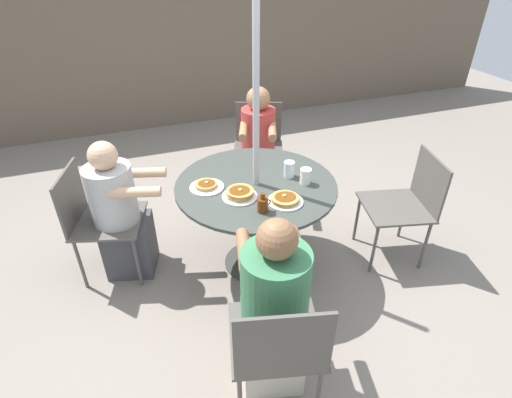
{
  "coord_description": "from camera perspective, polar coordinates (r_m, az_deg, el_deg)",
  "views": [
    {
      "loc": [
        -0.81,
        -2.26,
        2.17
      ],
      "look_at": [
        0.0,
        0.0,
        0.6
      ],
      "focal_mm": 28.0,
      "sensor_mm": 36.0,
      "label": 1
    }
  ],
  "objects": [
    {
      "name": "back_fence",
      "position": [
        5.54,
        -11.46,
        19.14
      ],
      "size": [
        10.0,
        0.06,
        1.78
      ],
      "primitive_type": "cube",
      "color": "brown",
      "rests_on": "ground"
    },
    {
      "name": "pancake_plate_c",
      "position": [
        2.64,
        -2.33,
        0.75
      ],
      "size": [
        0.24,
        0.24,
        0.06
      ],
      "color": "white",
      "rests_on": "patio_table"
    },
    {
      "name": "coffee_cup",
      "position": [
        2.79,
        7.09,
        3.25
      ],
      "size": [
        0.08,
        0.08,
        0.11
      ],
      "color": "white",
      "rests_on": "patio_table"
    },
    {
      "name": "patio_chair_north",
      "position": [
        3.23,
        20.82,
        -0.22
      ],
      "size": [
        0.57,
        0.57,
        0.86
      ],
      "rotation": [
        0.0,
        0.0,
        1.33
      ],
      "color": "#514C47",
      "rests_on": "ground"
    },
    {
      "name": "patio_chair_east",
      "position": [
        3.92,
        0.33,
        8.09
      ],
      "size": [
        0.61,
        0.61,
        0.86
      ],
      "rotation": [
        0.0,
        0.0,
        -3.51
      ],
      "color": "#514C47",
      "rests_on": "ground"
    },
    {
      "name": "drinking_glass_a",
      "position": [
        2.87,
        4.76,
        4.25
      ],
      "size": [
        0.08,
        0.08,
        0.12
      ],
      "primitive_type": "cylinder",
      "color": "silver",
      "rests_on": "patio_table"
    },
    {
      "name": "patio_chair_west",
      "position": [
        2.08,
        3.17,
        -19.88
      ],
      "size": [
        0.57,
        0.57,
        0.86
      ],
      "rotation": [
        0.0,
        0.0,
        -0.25
      ],
      "color": "#514C47",
      "rests_on": "ground"
    },
    {
      "name": "diner_south",
      "position": [
        3.04,
        -18.76,
        -2.29
      ],
      "size": [
        0.56,
        0.45,
        1.08
      ],
      "rotation": [
        0.0,
        0.0,
        -1.86
      ],
      "color": "#3D3D42",
      "rests_on": "ground"
    },
    {
      "name": "syrup_bottle",
      "position": [
        2.48,
        0.99,
        -0.78
      ],
      "size": [
        0.09,
        0.07,
        0.13
      ],
      "color": "#602D0F",
      "rests_on": "patio_table"
    },
    {
      "name": "ground_plane",
      "position": [
        3.24,
        -0.0,
        -8.98
      ],
      "size": [
        12.0,
        12.0,
        0.0
      ],
      "primitive_type": "plane",
      "color": "gray"
    },
    {
      "name": "pancake_plate_a",
      "position": [
        2.6,
        4.2,
        -0.08
      ],
      "size": [
        0.24,
        0.24,
        0.05
      ],
      "color": "white",
      "rests_on": "patio_table"
    },
    {
      "name": "diner_west",
      "position": [
        2.18,
        2.51,
        -16.04
      ],
      "size": [
        0.44,
        0.55,
        1.14
      ],
      "rotation": [
        0.0,
        0.0,
        -0.25
      ],
      "color": "beige",
      "rests_on": "ground"
    },
    {
      "name": "patio_table",
      "position": [
        2.87,
        -0.0,
        -0.03
      ],
      "size": [
        1.14,
        1.14,
        0.73
      ],
      "color": "#383D38",
      "rests_on": "ground"
    },
    {
      "name": "patio_chair_south",
      "position": [
        3.09,
        -21.95,
        -2.15
      ],
      "size": [
        0.58,
        0.58,
        0.86
      ],
      "rotation": [
        0.0,
        0.0,
        -1.86
      ],
      "color": "#514C47",
      "rests_on": "ground"
    },
    {
      "name": "diner_east",
      "position": [
        3.77,
        0.29,
        7.04
      ],
      "size": [
        0.45,
        0.55,
        1.1
      ],
      "rotation": [
        0.0,
        0.0,
        -3.51
      ],
      "color": "gray",
      "rests_on": "ground"
    },
    {
      "name": "pancake_plate_b",
      "position": [
        2.76,
        -7.09,
        1.86
      ],
      "size": [
        0.24,
        0.24,
        0.05
      ],
      "color": "white",
      "rests_on": "patio_table"
    },
    {
      "name": "umbrella_pole",
      "position": [
        2.64,
        -0.0,
        8.42
      ],
      "size": [
        0.04,
        0.04,
        2.13
      ],
      "primitive_type": "cylinder",
      "color": "#ADADB2",
      "rests_on": "ground"
    }
  ]
}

